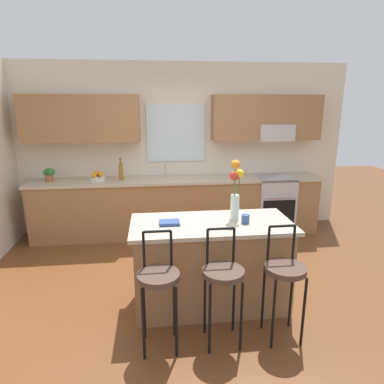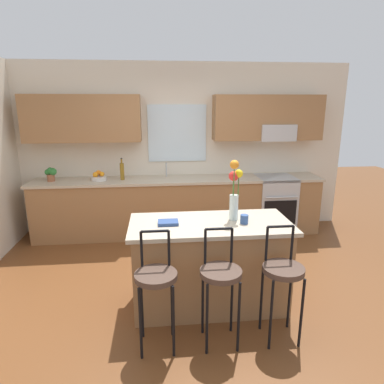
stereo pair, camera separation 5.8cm
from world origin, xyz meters
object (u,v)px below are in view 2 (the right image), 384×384
object	(u,v)px
oven_range	(274,204)
fruit_bowl_oranges	(99,177)
bottle_olive_oil	(122,171)
bar_stool_near	(156,281)
bar_stool_far	(283,274)
bar_stool_middle	(221,277)
kitchen_island	(210,264)
cookbook	(168,223)
potted_plant_small	(51,173)
flower_vase	(235,189)
mug_ceramic	(244,219)

from	to	relation	value
oven_range	fruit_bowl_oranges	xyz separation A→B (m)	(-2.81, 0.03, 0.51)
oven_range	bottle_olive_oil	world-z (taller)	bottle_olive_oil
oven_range	bar_stool_near	world-z (taller)	bar_stool_near
bar_stool_far	bottle_olive_oil	world-z (taller)	bottle_olive_oil
fruit_bowl_oranges	bar_stool_middle	bearing A→B (deg)	-61.66
kitchen_island	fruit_bowl_oranges	xyz separation A→B (m)	(-1.42, 2.05, 0.51)
cookbook	potted_plant_small	distance (m)	2.67
bottle_olive_oil	flower_vase	bearing A→B (deg)	-56.46
bar_stool_near	bottle_olive_oil	bearing A→B (deg)	101.00
mug_ceramic	kitchen_island	bearing A→B (deg)	169.35
cookbook	bar_stool_middle	bearing A→B (deg)	-54.16
oven_range	bar_stool_far	distance (m)	2.75
bar_stool_near	potted_plant_small	world-z (taller)	potted_plant_small
bar_stool_far	flower_vase	xyz separation A→B (m)	(-0.30, 0.66, 0.61)
oven_range	potted_plant_small	distance (m)	3.56
bar_stool_near	mug_ceramic	bearing A→B (deg)	30.91
kitchen_island	bar_stool_middle	bearing A→B (deg)	-90.00
bar_stool_middle	cookbook	bearing A→B (deg)	125.84
bar_stool_near	bottle_olive_oil	distance (m)	2.72
mug_ceramic	fruit_bowl_oranges	distance (m)	2.75
bar_stool_middle	cookbook	distance (m)	0.78
bar_stool_near	mug_ceramic	world-z (taller)	bar_stool_near
cookbook	potted_plant_small	bearing A→B (deg)	129.73
cookbook	bottle_olive_oil	bearing A→B (deg)	107.31
kitchen_island	potted_plant_small	world-z (taller)	potted_plant_small
cookbook	bottle_olive_oil	distance (m)	2.15
bar_stool_middle	potted_plant_small	xyz separation A→B (m)	(-2.13, 2.64, 0.41)
bar_stool_near	bottle_olive_oil	world-z (taller)	bottle_olive_oil
flower_vase	potted_plant_small	size ratio (longest dim) A/B	2.91
bar_stool_far	mug_ceramic	size ratio (longest dim) A/B	11.58
kitchen_island	fruit_bowl_oranges	world-z (taller)	fruit_bowl_oranges
flower_vase	potted_plant_small	distance (m)	3.10
bar_stool_far	bottle_olive_oil	size ratio (longest dim) A/B	3.07
oven_range	mug_ceramic	distance (m)	2.39
kitchen_island	bar_stool_near	size ratio (longest dim) A/B	1.55
bar_stool_middle	mug_ceramic	distance (m)	0.70
bar_stool_middle	flower_vase	bearing A→B (deg)	69.08
kitchen_island	cookbook	xyz separation A→B (m)	(-0.42, -0.00, 0.47)
kitchen_island	bar_stool_far	size ratio (longest dim) A/B	1.55
bar_stool_middle	bar_stool_far	distance (m)	0.55
kitchen_island	mug_ceramic	bearing A→B (deg)	-10.65
bottle_olive_oil	fruit_bowl_oranges	bearing A→B (deg)	179.65
cookbook	fruit_bowl_oranges	world-z (taller)	fruit_bowl_oranges
kitchen_island	mug_ceramic	distance (m)	0.60
kitchen_island	bottle_olive_oil	world-z (taller)	bottle_olive_oil
bottle_olive_oil	bar_stool_far	bearing A→B (deg)	-58.55
potted_plant_small	bottle_olive_oil	bearing A→B (deg)	0.08
mug_ceramic	potted_plant_small	bearing A→B (deg)	139.34
fruit_bowl_oranges	potted_plant_small	xyz separation A→B (m)	(-0.70, -0.00, 0.07)
oven_range	bar_stool_near	size ratio (longest dim) A/B	0.88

